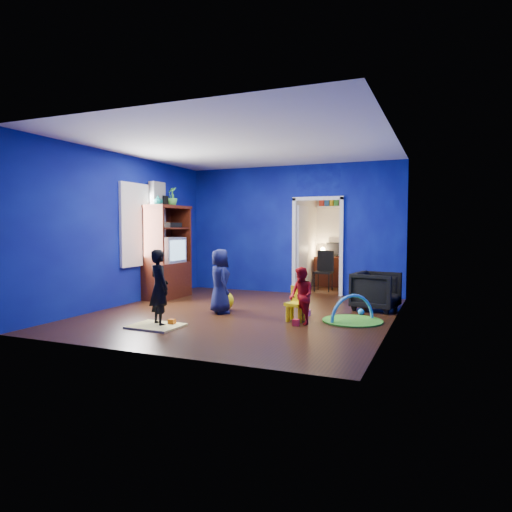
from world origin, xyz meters
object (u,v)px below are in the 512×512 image
at_px(armchair, 376,291).
at_px(study_desk, 333,272).
at_px(child_navy, 220,281).
at_px(play_mat, 352,321).
at_px(toddler_red, 301,296).
at_px(tv_armoire, 167,252).
at_px(child_black, 159,288).
at_px(hopper_ball, 224,301).
at_px(folding_chair, 323,272).
at_px(kid_chair, 296,306).
at_px(vase, 158,200).
at_px(crt_tv, 169,250).

relative_size(armchair, study_desk, 0.87).
bearing_deg(armchair, child_navy, 127.53).
bearing_deg(play_mat, child_navy, -175.90).
height_order(toddler_red, tv_armoire, tv_armoire).
bearing_deg(armchair, child_black, 141.48).
distance_m(toddler_red, tv_armoire, 3.76).
relative_size(hopper_ball, folding_chair, 0.39).
bearing_deg(kid_chair, play_mat, 37.48).
height_order(hopper_ball, kid_chair, kid_chair).
xyz_separation_m(study_desk, folding_chair, (0.00, -0.96, 0.09)).
height_order(vase, folding_chair, vase).
bearing_deg(kid_chair, study_desk, 113.82).
xyz_separation_m(toddler_red, folding_chair, (-0.60, 3.75, 0.02)).
bearing_deg(toddler_red, tv_armoire, -160.02).
relative_size(vase, crt_tv, 0.27).
bearing_deg(study_desk, vase, -128.43).
relative_size(child_black, study_desk, 1.33).
relative_size(tv_armoire, hopper_ball, 5.52).
xyz_separation_m(vase, folding_chair, (2.82, 2.59, -1.60)).
bearing_deg(kid_chair, child_navy, -167.28).
bearing_deg(toddler_red, play_mat, 78.63).
bearing_deg(vase, folding_chair, 42.59).
bearing_deg(kid_chair, tv_armoire, 176.98).
distance_m(armchair, crt_tv, 4.33).
bearing_deg(hopper_ball, child_black, -102.42).
bearing_deg(folding_chair, hopper_ball, -107.98).
distance_m(toddler_red, play_mat, 0.96).
height_order(child_navy, folding_chair, child_navy).
relative_size(child_black, child_navy, 1.04).
relative_size(child_navy, kid_chair, 2.25).
distance_m(vase, study_desk, 4.83).
bearing_deg(armchair, play_mat, 179.46).
height_order(toddler_red, crt_tv, crt_tv).
height_order(vase, hopper_ball, vase).
bearing_deg(tv_armoire, crt_tv, 0.00).
distance_m(child_navy, crt_tv, 2.17).
height_order(kid_chair, folding_chair, folding_chair).
bearing_deg(toddler_red, child_black, -111.34).
distance_m(kid_chair, play_mat, 0.93).
xyz_separation_m(armchair, kid_chair, (-1.05, -1.48, -0.10)).
bearing_deg(child_navy, vase, 24.10).
bearing_deg(child_navy, study_desk, -54.23).
relative_size(tv_armoire, play_mat, 2.06).
height_order(toddler_red, study_desk, toddler_red).
relative_size(crt_tv, play_mat, 0.73).
height_order(tv_armoire, play_mat, tv_armoire).
bearing_deg(play_mat, child_black, -151.69).
distance_m(tv_armoire, folding_chair, 3.67).
distance_m(vase, kid_chair, 3.86).
distance_m(tv_armoire, crt_tv, 0.06).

